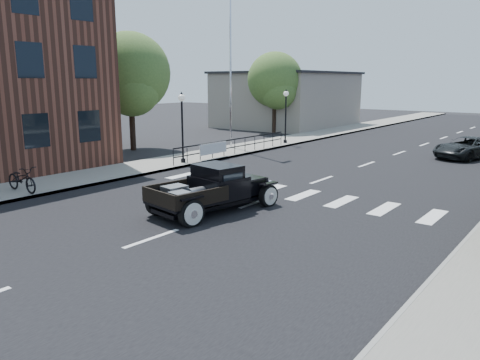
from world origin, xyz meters
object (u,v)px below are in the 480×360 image
Objects in this scene: flagpole at (230,42)px; hotrod_pickup at (213,188)px; second_car at (468,148)px; motorcycle at (22,179)px.

flagpole is 2.81× the size of hotrod_pickup.
flagpole is 2.99× the size of second_car.
motorcycle is (-11.54, -19.94, 0.04)m from second_car.
second_car reaches higher than motorcycle.
hotrod_pickup reaches higher than motorcycle.
flagpole reaches higher than motorcycle.
motorcycle is at bearing -84.59° from flagpole.
flagpole is 6.87× the size of motorcycle.
motorcycle is at bearing -150.27° from hotrod_pickup.
flagpole is 15.83m from motorcycle.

